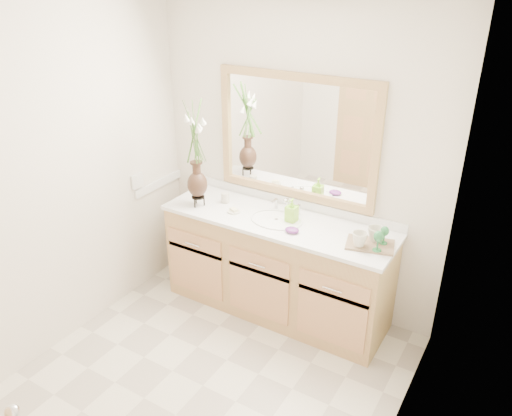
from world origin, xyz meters
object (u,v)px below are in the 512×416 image
Objects in this scene: flower_vase at (195,143)px; soap_bottle at (292,211)px; tray at (370,245)px; tumbler at (225,198)px.

soap_bottle is at bearing 10.65° from flower_vase.
soap_bottle reaches higher than tray.
flower_vase is 0.90m from soap_bottle.
flower_vase is 9.10× the size of tumbler.
soap_bottle is (0.77, 0.14, -0.44)m from flower_vase.
soap_bottle is 0.50× the size of tray.
soap_bottle is 0.65m from tray.
tray is at bearing -3.20° from tumbler.
tray is (1.41, 0.09, -0.52)m from flower_vase.
flower_vase reaches higher than tray.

